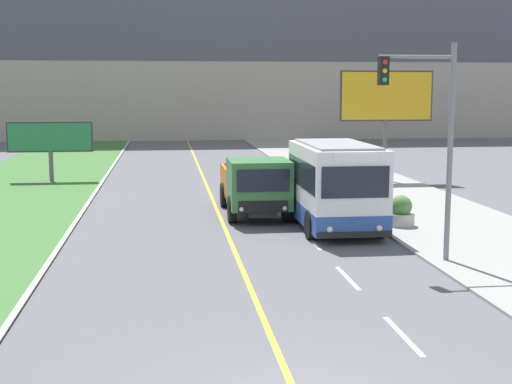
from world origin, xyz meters
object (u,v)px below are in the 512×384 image
(billboard_large, at_px, (386,99))
(planter_round_third, at_px, (355,186))
(planter_round_second, at_px, (377,198))
(billboard_small, at_px, (50,138))
(dump_truck, at_px, (256,187))
(planter_round_far, at_px, (332,176))
(planter_round_near, at_px, (401,212))
(city_bus, at_px, (336,187))
(traffic_light_mast, at_px, (431,126))

(billboard_large, relative_size, planter_round_third, 5.50)
(planter_round_third, bearing_deg, planter_round_second, -90.62)
(billboard_small, relative_size, planter_round_second, 4.08)
(billboard_small, bearing_deg, planter_round_third, -27.76)
(billboard_large, relative_size, billboard_small, 1.32)
(dump_truck, relative_size, billboard_large, 1.07)
(dump_truck, distance_m, planter_round_second, 5.28)
(billboard_small, bearing_deg, dump_truck, -51.29)
(planter_round_second, xyz_separation_m, planter_round_far, (-0.22, 7.18, 0.04))
(billboard_small, xyz_separation_m, planter_round_far, (14.78, -4.33, -1.77))
(planter_round_near, distance_m, planter_round_third, 7.18)
(dump_truck, height_order, billboard_small, billboard_small)
(city_bus, relative_size, dump_truck, 0.84)
(planter_round_second, bearing_deg, billboard_large, 70.78)
(billboard_large, xyz_separation_m, planter_round_second, (-3.21, -9.20, -3.94))
(planter_round_second, bearing_deg, planter_round_third, 89.38)
(city_bus, relative_size, billboard_small, 1.19)
(planter_round_near, distance_m, planter_round_far, 10.77)
(dump_truck, distance_m, traffic_light_mast, 9.48)
(traffic_light_mast, bearing_deg, planter_round_far, 86.71)
(dump_truck, bearing_deg, traffic_light_mast, -63.48)
(planter_round_near, relative_size, planter_round_third, 1.04)
(planter_round_second, bearing_deg, planter_round_near, -92.50)
(dump_truck, distance_m, billboard_large, 13.42)
(planter_round_second, distance_m, planter_round_third, 3.59)
(city_bus, bearing_deg, billboard_small, 129.09)
(traffic_light_mast, xyz_separation_m, planter_round_near, (0.99, 5.26, -3.47))
(planter_round_second, bearing_deg, planter_round_far, 91.78)
(billboard_small, xyz_separation_m, planter_round_near, (14.85, -15.10, -1.80))
(planter_round_near, distance_m, planter_round_second, 3.59)
(traffic_light_mast, xyz_separation_m, planter_round_far, (0.92, 16.02, -3.44))
(billboard_large, bearing_deg, city_bus, -114.44)
(planter_round_far, bearing_deg, planter_round_third, -85.82)
(city_bus, xyz_separation_m, traffic_light_mast, (1.51, -5.15, 2.45))
(dump_truck, height_order, planter_round_third, dump_truck)
(billboard_large, relative_size, planter_round_second, 5.39)
(dump_truck, relative_size, planter_round_third, 5.89)
(traffic_light_mast, distance_m, planter_round_second, 9.58)
(planter_round_third, bearing_deg, dump_truck, -140.29)
(planter_round_near, xyz_separation_m, planter_round_far, (-0.07, 10.77, 0.03))
(planter_round_third, height_order, planter_round_far, planter_round_far)
(planter_round_second, bearing_deg, city_bus, -125.67)
(dump_truck, distance_m, planter_round_third, 6.82)
(billboard_small, bearing_deg, planter_round_far, -16.32)
(billboard_large, xyz_separation_m, billboard_small, (-18.21, 2.31, -2.13))
(traffic_light_mast, distance_m, planter_round_far, 16.42)
(dump_truck, bearing_deg, planter_round_near, -29.46)
(billboard_large, distance_m, planter_round_far, 5.57)
(city_bus, bearing_deg, planter_round_far, 77.40)
(dump_truck, distance_m, planter_round_far, 9.37)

